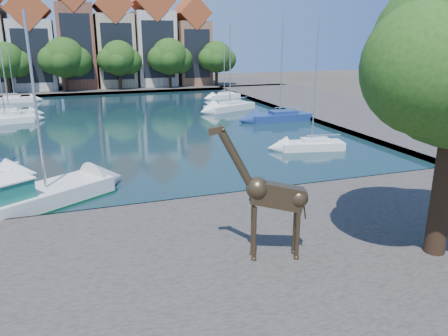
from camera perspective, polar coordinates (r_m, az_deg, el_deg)
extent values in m
plane|color=#38332B|center=(23.23, -4.43, -4.94)|extent=(160.00, 160.00, 0.00)
cube|color=black|center=(46.02, -12.14, 5.76)|extent=(38.00, 50.00, 0.08)
cube|color=#46413C|center=(17.08, 1.71, -12.45)|extent=(50.00, 14.00, 0.50)
cube|color=#46413C|center=(77.54, -15.25, 10.10)|extent=(60.00, 16.00, 0.50)
cube|color=#46413C|center=(54.83, 14.93, 7.53)|extent=(14.00, 52.00, 0.50)
cylinder|color=#332114|center=(18.30, 26.78, -2.03)|extent=(0.80, 0.80, 5.50)
sphere|color=#1B4313|center=(16.00, 25.35, 11.68)|extent=(4.48, 4.48, 4.48)
cube|color=beige|center=(77.13, -23.57, 13.39)|extent=(6.37, 9.00, 10.50)
cube|color=maroon|center=(77.17, -24.17, 18.32)|extent=(6.43, 9.18, 6.43)
cube|color=black|center=(72.66, -23.79, 13.23)|extent=(5.20, 0.05, 7.88)
cube|color=brown|center=(76.93, -18.71, 14.82)|extent=(5.39, 9.00, 13.00)
cube|color=black|center=(72.45, -18.64, 14.75)|extent=(4.40, 0.05, 9.75)
cube|color=tan|center=(77.29, -14.08, 14.63)|extent=(5.88, 9.00, 11.50)
cube|color=maroon|center=(77.40, -14.47, 19.86)|extent=(5.94, 9.18, 5.94)
cube|color=black|center=(72.83, -13.72, 14.55)|extent=(4.80, 0.05, 8.62)
cube|color=beige|center=(78.17, -9.18, 15.11)|extent=(6.37, 9.00, 12.00)
cube|color=maroon|center=(78.32, -9.45, 20.55)|extent=(6.43, 9.18, 6.43)
cube|color=black|center=(73.76, -8.54, 15.05)|extent=(5.20, 0.05, 9.00)
cube|color=#8A5D42|center=(79.60, -4.40, 14.76)|extent=(5.39, 9.00, 10.50)
cube|color=maroon|center=(79.63, -4.51, 19.41)|extent=(5.44, 9.18, 5.44)
cube|color=black|center=(75.28, -3.49, 14.66)|extent=(4.40, 0.05, 7.88)
cylinder|color=#332114|center=(72.22, -26.30, 9.99)|extent=(0.50, 0.50, 3.20)
sphere|color=#173D11|center=(72.01, -26.63, 12.47)|extent=(5.20, 5.20, 5.20)
sphere|color=#173D11|center=(72.16, -25.30, 12.23)|extent=(3.90, 3.90, 3.90)
cylinder|color=#332114|center=(71.70, -19.87, 10.68)|extent=(0.50, 0.50, 3.20)
sphere|color=#173D11|center=(71.47, -20.15, 13.38)|extent=(6.00, 6.00, 6.00)
sphere|color=#173D11|center=(71.81, -18.63, 13.05)|extent=(4.50, 4.50, 4.50)
sphere|color=#173D11|center=(71.12, -21.48, 12.99)|extent=(4.20, 4.20, 4.20)
cylinder|color=#332114|center=(72.07, -13.41, 11.24)|extent=(0.50, 0.50, 3.20)
sphere|color=#173D11|center=(71.85, -13.58, 13.79)|extent=(5.40, 5.40, 5.40)
sphere|color=#173D11|center=(72.36, -12.27, 13.46)|extent=(4.05, 4.05, 4.05)
sphere|color=#173D11|center=(71.33, -14.75, 13.47)|extent=(3.78, 3.78, 3.78)
cylinder|color=#332114|center=(73.32, -7.06, 11.65)|extent=(0.50, 0.50, 3.20)
sphere|color=#173D11|center=(73.10, -7.16, 14.25)|extent=(5.80, 5.80, 5.80)
sphere|color=#173D11|center=(73.80, -5.83, 13.87)|extent=(4.35, 4.35, 4.35)
sphere|color=#173D11|center=(72.40, -8.35, 13.95)|extent=(4.06, 4.06, 4.06)
cylinder|color=#332114|center=(75.40, -0.98, 11.91)|extent=(0.50, 0.50, 3.20)
sphere|color=#173D11|center=(75.19, -1.00, 14.31)|extent=(5.20, 5.20, 5.20)
sphere|color=#173D11|center=(76.00, 0.08, 13.95)|extent=(3.90, 3.90, 3.90)
sphere|color=#173D11|center=(74.39, -1.98, 14.07)|extent=(3.64, 3.64, 3.64)
cylinder|color=#3C2F1E|center=(16.40, 3.98, -8.61)|extent=(0.16, 0.16, 2.13)
cylinder|color=#3C2F1E|center=(16.80, 3.79, -7.96)|extent=(0.16, 0.16, 2.13)
cylinder|color=#3C2F1E|center=(16.67, 9.58, -8.37)|extent=(0.16, 0.16, 2.13)
cylinder|color=#3C2F1E|center=(17.07, 9.26, -7.74)|extent=(0.16, 0.16, 2.13)
cube|color=#3C2F1E|center=(16.18, 7.02, -3.60)|extent=(2.14, 1.10, 1.24)
cylinder|color=#3C2F1E|center=(15.55, 1.71, 1.05)|extent=(1.40, 0.66, 2.20)
cube|color=#3C2F1E|center=(15.24, -1.00, 4.92)|extent=(0.62, 0.34, 0.34)
cube|color=silver|center=(24.39, -24.26, -3.72)|extent=(8.87, 6.86, 1.15)
cylinder|color=#B2B2B7|center=(23.74, -23.41, 7.69)|extent=(0.14, 0.14, 8.84)
cube|color=white|center=(49.85, -26.61, 5.69)|extent=(5.46, 2.86, 0.79)
cube|color=white|center=(49.81, -26.65, 5.99)|extent=(2.49, 1.72, 0.44)
cylinder|color=#B2B2B7|center=(49.37, -27.19, 10.03)|extent=(0.11, 0.11, 7.20)
cube|color=silver|center=(53.18, -26.20, 6.40)|extent=(5.06, 2.29, 0.90)
cube|color=silver|center=(53.14, -26.24, 6.72)|extent=(2.27, 1.45, 0.50)
cylinder|color=#B2B2B7|center=(52.65, -26.93, 11.87)|extent=(0.12, 0.12, 9.74)
cube|color=silver|center=(65.57, -25.67, 8.10)|extent=(4.92, 1.75, 0.80)
cube|color=silver|center=(65.54, -25.70, 8.34)|extent=(2.16, 1.21, 0.45)
cylinder|color=#B2B2B7|center=(65.17, -26.18, 12.00)|extent=(0.11, 0.11, 8.56)
cube|color=silver|center=(34.86, 11.38, 3.03)|extent=(5.15, 2.67, 0.79)
cube|color=silver|center=(34.80, 11.40, 3.45)|extent=(2.35, 1.61, 0.44)
cylinder|color=#B2B2B7|center=(34.06, 11.85, 10.90)|extent=(0.10, 0.10, 9.17)
cube|color=navy|center=(46.40, 7.29, 6.74)|extent=(6.47, 2.36, 0.96)
cube|color=navy|center=(46.35, 7.31, 7.13)|extent=(2.84, 1.62, 0.53)
cylinder|color=#B2B2B7|center=(45.78, 7.55, 13.32)|extent=(0.13, 0.13, 10.12)
cube|color=silver|center=(52.85, 0.77, 8.07)|extent=(6.76, 4.64, 0.91)
cube|color=silver|center=(52.80, 0.77, 8.40)|extent=(3.19, 2.57, 0.50)
cylinder|color=#B2B2B7|center=(52.33, 0.79, 13.33)|extent=(0.12, 0.12, 9.21)
cube|color=white|center=(62.68, 0.03, 9.42)|extent=(4.75, 2.43, 0.81)
cube|color=white|center=(62.65, 0.03, 9.67)|extent=(2.16, 1.47, 0.45)
cylinder|color=#B2B2B7|center=(62.33, 0.03, 12.62)|extent=(0.11, 0.11, 6.57)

